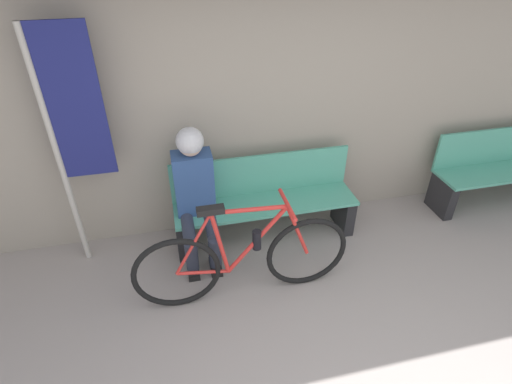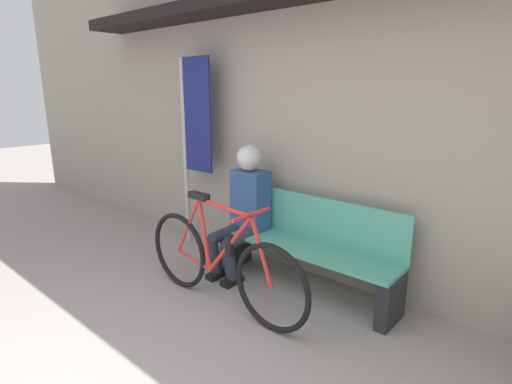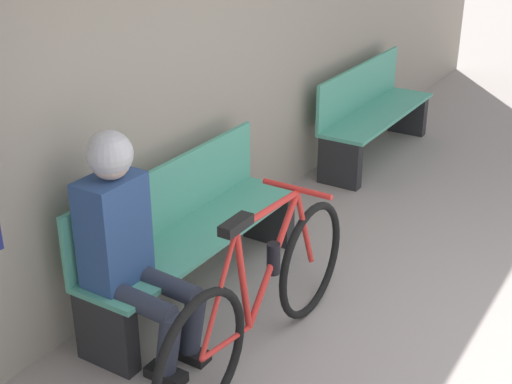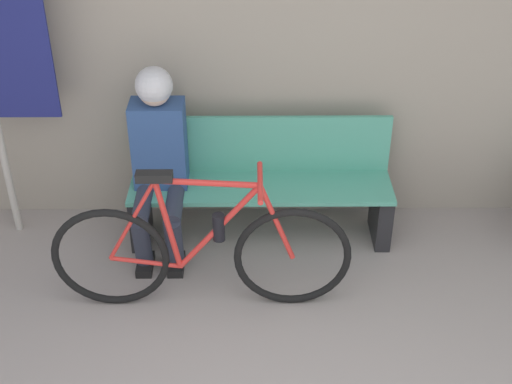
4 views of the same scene
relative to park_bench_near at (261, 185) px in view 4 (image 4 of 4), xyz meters
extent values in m
cube|color=#51A88E|center=(0.00, -0.06, 0.02)|extent=(1.72, 0.42, 0.03)
cube|color=#51A88E|center=(0.00, 0.14, 0.24)|extent=(1.72, 0.03, 0.40)
cube|color=#232326|center=(-0.81, -0.06, -0.19)|extent=(0.10, 0.36, 0.39)
cube|color=#232326|center=(0.81, -0.06, -0.19)|extent=(0.10, 0.36, 0.39)
torus|color=black|center=(-0.88, -0.72, -0.04)|extent=(0.69, 0.04, 0.69)
torus|color=black|center=(0.18, -0.72, -0.04)|extent=(0.69, 0.04, 0.69)
cylinder|color=red|center=(-0.30, -0.72, 0.47)|extent=(0.57, 0.03, 0.07)
cylinder|color=red|center=(-0.25, -0.72, 0.18)|extent=(0.49, 0.03, 0.58)
cylinder|color=red|center=(-0.53, -0.72, 0.19)|extent=(0.14, 0.03, 0.60)
cylinder|color=red|center=(-0.68, -0.72, -0.07)|extent=(0.41, 0.03, 0.09)
cylinder|color=red|center=(-0.73, -0.72, 0.22)|extent=(0.32, 0.02, 0.54)
cylinder|color=red|center=(0.08, -0.72, 0.21)|extent=(0.22, 0.03, 0.51)
cube|color=black|center=(-0.59, -0.72, 0.51)|extent=(0.20, 0.07, 0.05)
cylinder|color=red|center=(-0.01, -0.72, 0.48)|extent=(0.03, 0.40, 0.03)
cylinder|color=black|center=(-0.25, -0.72, 0.18)|extent=(0.07, 0.07, 0.17)
cylinder|color=#2D3342|center=(-0.75, -0.25, 0.03)|extent=(0.11, 0.40, 0.13)
cylinder|color=#2D3342|center=(-0.75, -0.42, -0.16)|extent=(0.11, 0.17, 0.37)
cube|color=black|center=(-0.75, -0.39, -0.36)|extent=(0.10, 0.22, 0.06)
cylinder|color=#2D3342|center=(-0.55, -0.25, 0.03)|extent=(0.11, 0.40, 0.13)
cylinder|color=#2D3342|center=(-0.55, -0.42, -0.16)|extent=(0.11, 0.17, 0.37)
cube|color=black|center=(-0.55, -0.39, -0.36)|extent=(0.10, 0.22, 0.06)
cube|color=#2D4C84|center=(-0.65, -0.02, 0.32)|extent=(0.34, 0.22, 0.57)
sphere|color=beige|center=(-0.65, -0.04, 0.71)|extent=(0.20, 0.20, 0.20)
sphere|color=silver|center=(-0.65, -0.04, 0.74)|extent=(0.23, 0.23, 0.23)
cube|color=navy|center=(-1.46, 0.05, 1.08)|extent=(0.40, 0.02, 1.20)
camera|label=1|loc=(-0.79, -3.02, 2.19)|focal=28.00mm
camera|label=2|loc=(1.81, -2.78, 1.36)|focal=28.00mm
camera|label=3|loc=(-2.97, -2.32, 1.98)|focal=50.00mm
camera|label=4|loc=(-0.06, -3.98, 2.54)|focal=50.00mm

